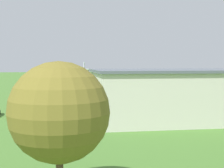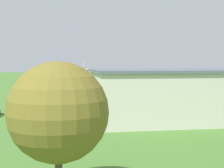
# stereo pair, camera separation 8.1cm
# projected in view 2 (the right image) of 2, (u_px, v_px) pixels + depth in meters

# --- Properties ---
(ground_plane) EXTENTS (400.00, 400.00, 0.00)m
(ground_plane) POSITION_uv_depth(u_px,v_px,m) (123.00, 98.00, 74.86)
(ground_plane) COLOR #47752D
(hangar) EXTENTS (27.88, 14.69, 7.00)m
(hangar) POSITION_uv_depth(u_px,v_px,m) (192.00, 95.00, 46.80)
(hangar) COLOR beige
(hangar) RESTS_ON ground_plane
(biplane) EXTENTS (8.84, 7.78, 4.27)m
(biplane) POSITION_uv_depth(u_px,v_px,m) (82.00, 73.00, 74.13)
(biplane) COLOR silver
(car_blue) EXTENTS (2.71, 4.73, 1.70)m
(car_blue) POSITION_uv_depth(u_px,v_px,m) (83.00, 108.00, 53.39)
(car_blue) COLOR #23389E
(car_blue) RESTS_ON ground_plane
(car_white) EXTENTS (2.05, 4.35, 1.51)m
(car_white) POSITION_uv_depth(u_px,v_px,m) (40.00, 110.00, 51.71)
(car_white) COLOR white
(car_white) RESTS_ON ground_plane
(person_near_hangar_door) EXTENTS (0.49, 0.49, 1.75)m
(person_near_hangar_door) POSITION_uv_depth(u_px,v_px,m) (85.00, 104.00, 58.01)
(person_near_hangar_door) COLOR #33723F
(person_near_hangar_door) RESTS_ON ground_plane
(tree_behind_hangar_right) EXTENTS (5.84, 5.84, 8.09)m
(tree_behind_hangar_right) POSITION_uv_depth(u_px,v_px,m) (58.00, 112.00, 19.46)
(tree_behind_hangar_right) COLOR brown
(tree_behind_hangar_right) RESTS_ON ground_plane
(windsock) EXTENTS (1.24, 1.42, 5.19)m
(windsock) POSITION_uv_depth(u_px,v_px,m) (218.00, 73.00, 101.29)
(windsock) COLOR silver
(windsock) RESTS_ON ground_plane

